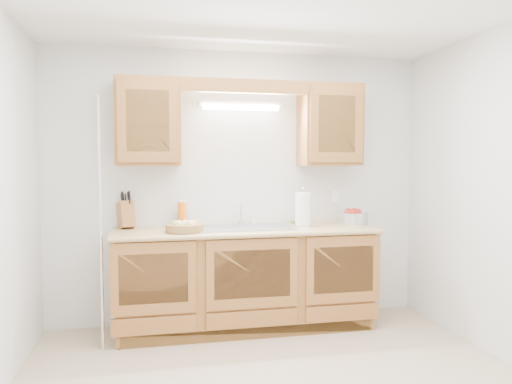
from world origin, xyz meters
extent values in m
plane|color=white|center=(0.00, 0.00, 2.50)|extent=(3.50, 3.50, 0.00)
cube|color=silver|center=(0.00, 1.50, 1.25)|extent=(3.50, 0.02, 2.50)
cube|color=silver|center=(0.00, -1.50, 1.25)|extent=(3.50, 0.02, 2.50)
cube|color=brown|center=(0.00, 1.20, 0.44)|extent=(2.20, 0.60, 0.86)
cube|color=tan|center=(0.00, 1.19, 0.88)|extent=(2.30, 0.63, 0.04)
cube|color=brown|center=(-0.83, 1.33, 1.83)|extent=(0.55, 0.33, 0.75)
cube|color=brown|center=(0.83, 1.33, 1.83)|extent=(0.55, 0.33, 0.75)
cube|color=brown|center=(0.00, 1.19, 2.14)|extent=(2.20, 0.05, 0.12)
cylinder|color=white|center=(0.00, 1.40, 1.98)|extent=(0.70, 0.05, 0.05)
cube|color=white|center=(0.00, 1.43, 2.01)|extent=(0.76, 0.06, 0.05)
cube|color=#9E9EA3|center=(0.00, 1.21, 0.90)|extent=(0.84, 0.46, 0.01)
cube|color=#9E9EA3|center=(-0.21, 1.21, 0.82)|extent=(0.39, 0.40, 0.16)
cube|color=#9E9EA3|center=(0.21, 1.21, 0.82)|extent=(0.39, 0.40, 0.16)
cylinder|color=silver|center=(0.00, 1.41, 0.92)|extent=(0.06, 0.06, 0.04)
cylinder|color=silver|center=(0.00, 1.41, 1.00)|extent=(0.02, 0.02, 0.16)
cylinder|color=silver|center=(0.00, 1.35, 1.09)|extent=(0.02, 0.12, 0.02)
cylinder|color=white|center=(0.12, 1.41, 0.96)|extent=(0.03, 0.03, 0.12)
cylinder|color=silver|center=(-1.20, 0.94, 1.00)|extent=(0.03, 0.03, 2.00)
cube|color=white|center=(0.95, 1.49, 1.15)|extent=(0.08, 0.01, 0.12)
cylinder|color=olive|center=(-0.54, 1.07, 0.94)|extent=(0.42, 0.42, 0.06)
sphere|color=#D8C67F|center=(-0.59, 1.04, 0.96)|extent=(0.08, 0.08, 0.08)
sphere|color=#D8C67F|center=(-0.50, 1.03, 0.96)|extent=(0.08, 0.08, 0.08)
sphere|color=tan|center=(-0.46, 1.11, 0.96)|extent=(0.07, 0.07, 0.07)
sphere|color=#9F1B12|center=(-0.56, 1.12, 0.96)|extent=(0.07, 0.07, 0.07)
sphere|color=#72A53F|center=(-0.63, 1.10, 0.96)|extent=(0.07, 0.07, 0.07)
sphere|color=#D8C67F|center=(-0.54, 1.06, 0.96)|extent=(0.08, 0.08, 0.08)
sphere|color=#9F1B12|center=(-0.51, 1.15, 0.96)|extent=(0.07, 0.07, 0.07)
cube|color=brown|center=(-1.03, 1.41, 1.02)|extent=(0.18, 0.22, 0.26)
cylinder|color=black|center=(-1.06, 1.39, 1.16)|extent=(0.03, 0.04, 0.10)
cylinder|color=black|center=(-1.03, 1.39, 1.16)|extent=(0.03, 0.04, 0.10)
cylinder|color=black|center=(-1.00, 1.39, 1.16)|extent=(0.03, 0.04, 0.10)
cylinder|color=black|center=(-1.05, 1.44, 1.17)|extent=(0.03, 0.04, 0.10)
cylinder|color=black|center=(-1.01, 1.44, 1.17)|extent=(0.03, 0.04, 0.10)
cylinder|color=black|center=(-1.06, 1.47, 1.18)|extent=(0.03, 0.04, 0.10)
cylinder|color=black|center=(-1.00, 1.47, 1.18)|extent=(0.03, 0.04, 0.10)
cylinder|color=orange|center=(-0.54, 1.39, 1.01)|extent=(0.09, 0.09, 0.23)
cylinder|color=white|center=(-0.54, 1.39, 1.13)|extent=(0.08, 0.08, 0.01)
imported|color=blue|center=(-0.54, 1.44, 0.99)|extent=(0.08, 0.08, 0.17)
cube|color=#CC333F|center=(0.55, 1.44, 0.90)|extent=(0.11, 0.08, 0.01)
cube|color=green|center=(0.55, 1.44, 0.91)|extent=(0.11, 0.08, 0.02)
cylinder|color=silver|center=(0.54, 1.22, 0.91)|extent=(0.17, 0.17, 0.01)
cylinder|color=silver|center=(0.54, 1.22, 1.07)|extent=(0.02, 0.02, 0.35)
cylinder|color=white|center=(0.54, 1.22, 1.06)|extent=(0.17, 0.17, 0.29)
sphere|color=silver|center=(0.54, 1.22, 1.25)|extent=(0.02, 0.02, 0.02)
cylinder|color=silver|center=(1.03, 1.26, 0.96)|extent=(0.36, 0.36, 0.11)
sphere|color=#9F1B12|center=(1.00, 1.26, 1.01)|extent=(0.08, 0.08, 0.08)
sphere|color=#9F1B12|center=(1.06, 1.28, 1.01)|extent=(0.08, 0.08, 0.08)
sphere|color=#9F1B12|center=(1.03, 1.22, 1.01)|extent=(0.08, 0.08, 0.08)
sphere|color=#9F1B12|center=(1.07, 1.23, 1.01)|extent=(0.08, 0.08, 0.08)
camera|label=1|loc=(-0.83, -3.10, 1.49)|focal=35.00mm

